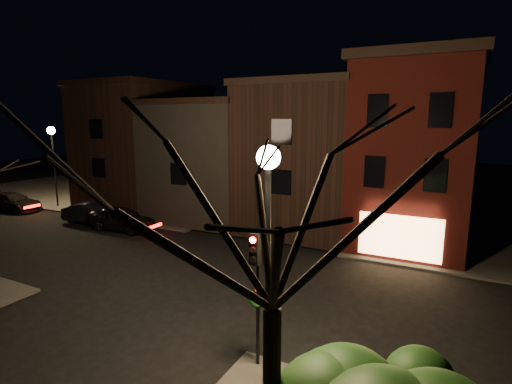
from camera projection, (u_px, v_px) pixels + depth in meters
The scene contains 13 objects.
ground at pixel (205, 273), 19.05m from camera, with size 120.00×120.00×0.00m, color black.
sidewalk_far_left at pixel (160, 182), 45.56m from camera, with size 30.00×30.00×0.12m, color #2D2B28.
corner_building at pixel (414, 151), 22.72m from camera, with size 6.50×8.50×10.50m.
row_building_a at pixel (312, 155), 26.66m from camera, with size 7.30×10.30×9.40m.
row_building_b at pixel (220, 158), 30.04m from camera, with size 7.80×10.30×8.40m.
row_building_c at pixel (146, 145), 33.19m from camera, with size 7.30×10.30×9.90m.
street_lamp_near at pixel (268, 202), 10.07m from camera, with size 0.60×0.60×6.48m.
street_lamp_far at pixel (52, 145), 32.14m from camera, with size 0.60×0.60×6.48m.
traffic_signal at pixel (256, 279), 11.20m from camera, with size 0.58×0.38×4.05m.
bare_tree_right at pixel (273, 181), 7.12m from camera, with size 6.40×6.40×8.50m.
parked_car_a at pixel (122, 218), 26.20m from camera, with size 1.86×4.61×1.57m, color black.
parked_car_b at pixel (93, 213), 27.85m from camera, with size 1.53×4.38×1.44m, color black.
parked_car_c at pixel (12, 202), 31.75m from camera, with size 2.03×4.99×1.45m, color black.
Camera 1 is at (10.47, -14.89, 7.24)m, focal length 28.00 mm.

